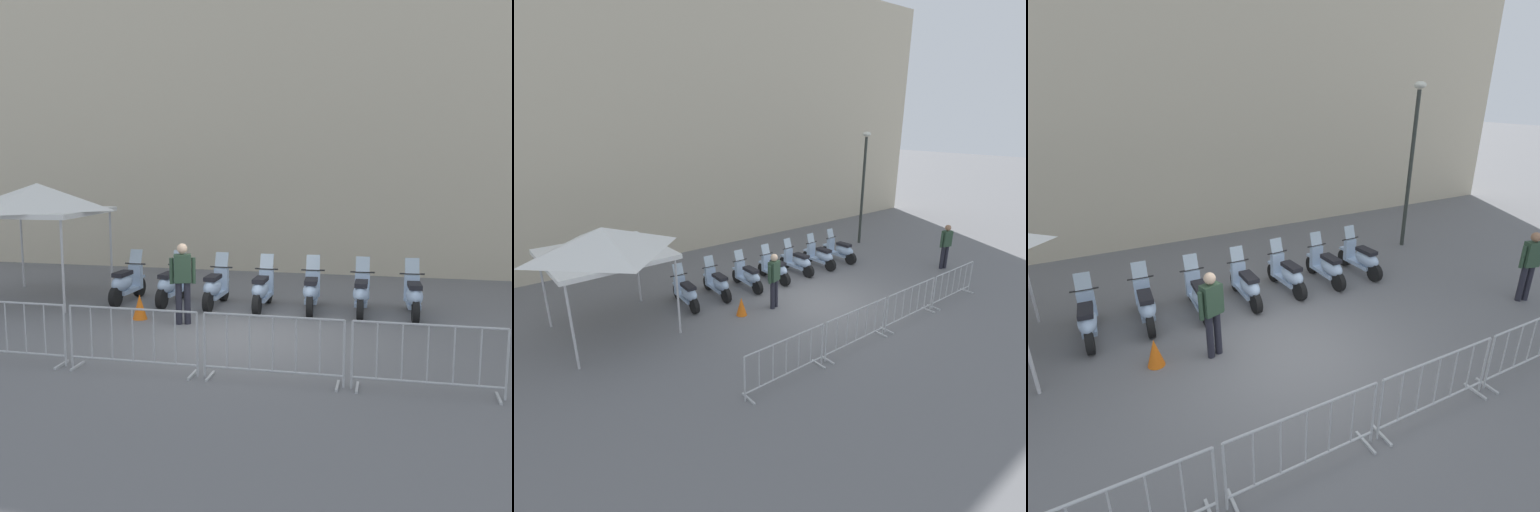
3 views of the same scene
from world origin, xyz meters
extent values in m
plane|color=slate|center=(0.00, 0.00, 0.00)|extent=(120.00, 120.00, 0.00)
cube|color=beige|center=(0.24, 8.45, 5.66)|extent=(28.06, 3.20, 11.32)
cylinder|color=black|center=(-3.30, 3.09, 0.24)|extent=(0.18, 0.49, 0.48)
cylinder|color=black|center=(-3.41, 1.85, 0.24)|extent=(0.18, 0.49, 0.48)
cube|color=#A8C1E0|center=(-3.36, 2.47, 0.28)|extent=(0.36, 0.89, 0.10)
ellipsoid|color=#A8C1E0|center=(-3.38, 2.19, 0.52)|extent=(0.43, 0.87, 0.40)
cube|color=black|center=(-3.38, 2.22, 0.74)|extent=(0.33, 0.62, 0.10)
cube|color=#A8C1E0|center=(-3.32, 2.90, 0.55)|extent=(0.35, 0.17, 0.60)
cylinder|color=black|center=(-3.32, 2.90, 0.88)|extent=(0.56, 0.09, 0.04)
cube|color=silver|center=(-3.31, 2.95, 1.06)|extent=(0.33, 0.17, 0.35)
cube|color=#A8C1E0|center=(-3.30, 3.09, 0.51)|extent=(0.23, 0.34, 0.06)
cylinder|color=black|center=(-2.16, 3.11, 0.24)|extent=(0.18, 0.49, 0.48)
cylinder|color=black|center=(-2.27, 1.88, 0.24)|extent=(0.18, 0.49, 0.48)
cube|color=#A8C1E0|center=(-2.21, 2.50, 0.28)|extent=(0.35, 0.89, 0.10)
ellipsoid|color=#A8C1E0|center=(-2.24, 2.22, 0.52)|extent=(0.43, 0.87, 0.40)
cube|color=black|center=(-2.23, 2.25, 0.74)|extent=(0.33, 0.62, 0.10)
cube|color=#A8C1E0|center=(-2.18, 2.93, 0.55)|extent=(0.35, 0.17, 0.60)
cylinder|color=black|center=(-2.18, 2.93, 0.88)|extent=(0.56, 0.08, 0.04)
cube|color=silver|center=(-2.17, 2.98, 1.06)|extent=(0.33, 0.17, 0.35)
cube|color=#A8C1E0|center=(-2.16, 3.11, 0.51)|extent=(0.23, 0.34, 0.06)
cylinder|color=black|center=(-1.04, 2.99, 0.24)|extent=(0.17, 0.49, 0.48)
cylinder|color=black|center=(-1.11, 1.75, 0.24)|extent=(0.17, 0.49, 0.48)
cube|color=#A8C1E0|center=(-1.07, 2.37, 0.28)|extent=(0.33, 0.88, 0.10)
ellipsoid|color=#A8C1E0|center=(-1.09, 2.10, 0.52)|extent=(0.41, 0.86, 0.40)
cube|color=black|center=(-1.09, 2.13, 0.74)|extent=(0.31, 0.61, 0.10)
cube|color=#A8C1E0|center=(-1.05, 2.81, 0.55)|extent=(0.35, 0.16, 0.60)
cylinder|color=black|center=(-1.05, 2.81, 0.88)|extent=(0.56, 0.07, 0.04)
cube|color=silver|center=(-1.05, 2.86, 1.06)|extent=(0.33, 0.16, 0.35)
cube|color=#A8C1E0|center=(-1.04, 2.99, 0.51)|extent=(0.22, 0.33, 0.06)
cylinder|color=black|center=(0.09, 2.94, 0.24)|extent=(0.16, 0.48, 0.48)
cylinder|color=black|center=(0.05, 1.70, 0.24)|extent=(0.16, 0.48, 0.48)
cube|color=#A8C1E0|center=(0.07, 2.32, 0.28)|extent=(0.31, 0.88, 0.10)
ellipsoid|color=#A8C1E0|center=(0.06, 2.04, 0.52)|extent=(0.39, 0.85, 0.40)
cube|color=black|center=(0.06, 2.07, 0.74)|extent=(0.30, 0.61, 0.10)
cube|color=#A8C1E0|center=(0.08, 2.75, 0.55)|extent=(0.34, 0.15, 0.60)
cylinder|color=black|center=(0.08, 2.75, 0.88)|extent=(0.56, 0.05, 0.04)
cube|color=silver|center=(0.08, 2.80, 1.06)|extent=(0.32, 0.15, 0.35)
cube|color=#A8C1E0|center=(0.09, 2.94, 0.51)|extent=(0.21, 0.33, 0.06)
cylinder|color=black|center=(1.19, 2.98, 0.24)|extent=(0.16, 0.48, 0.48)
cylinder|color=black|center=(1.23, 1.74, 0.24)|extent=(0.16, 0.48, 0.48)
cube|color=#A8C1E0|center=(1.21, 2.36, 0.28)|extent=(0.31, 0.88, 0.10)
ellipsoid|color=#A8C1E0|center=(1.22, 2.08, 0.52)|extent=(0.39, 0.85, 0.40)
cube|color=black|center=(1.22, 2.11, 0.74)|extent=(0.30, 0.61, 0.10)
cube|color=#A8C1E0|center=(1.19, 2.79, 0.55)|extent=(0.34, 0.15, 0.60)
cylinder|color=black|center=(1.19, 2.79, 0.88)|extent=(0.56, 0.06, 0.04)
cube|color=silver|center=(1.19, 2.84, 1.06)|extent=(0.32, 0.15, 0.35)
cube|color=#A8C1E0|center=(1.19, 2.98, 0.51)|extent=(0.21, 0.33, 0.06)
cylinder|color=black|center=(2.36, 2.91, 0.24)|extent=(0.15, 0.48, 0.48)
cylinder|color=black|center=(2.34, 1.67, 0.24)|extent=(0.15, 0.48, 0.48)
cube|color=#A8C1E0|center=(2.35, 2.29, 0.28)|extent=(0.29, 0.87, 0.10)
ellipsoid|color=#A8C1E0|center=(2.35, 2.01, 0.52)|extent=(0.37, 0.85, 0.40)
cube|color=black|center=(2.35, 2.04, 0.74)|extent=(0.29, 0.60, 0.10)
cube|color=#A8C1E0|center=(2.36, 2.72, 0.55)|extent=(0.34, 0.15, 0.60)
cylinder|color=black|center=(2.36, 2.72, 0.88)|extent=(0.56, 0.05, 0.04)
cube|color=silver|center=(2.36, 2.77, 1.06)|extent=(0.32, 0.14, 0.35)
cube|color=#A8C1E0|center=(2.36, 2.91, 0.51)|extent=(0.21, 0.32, 0.06)
cylinder|color=black|center=(3.47, 2.89, 0.24)|extent=(0.16, 0.48, 0.48)
cylinder|color=black|center=(3.51, 1.65, 0.24)|extent=(0.16, 0.48, 0.48)
cube|color=#A8C1E0|center=(3.49, 2.27, 0.28)|extent=(0.31, 0.88, 0.10)
ellipsoid|color=#A8C1E0|center=(3.50, 1.99, 0.52)|extent=(0.39, 0.85, 0.40)
cube|color=black|center=(3.50, 2.03, 0.74)|extent=(0.30, 0.61, 0.10)
cube|color=#A8C1E0|center=(3.48, 2.71, 0.55)|extent=(0.34, 0.15, 0.60)
cylinder|color=black|center=(3.48, 2.71, 0.88)|extent=(0.56, 0.05, 0.04)
cube|color=silver|center=(3.48, 2.76, 1.06)|extent=(0.32, 0.15, 0.35)
cube|color=#A8C1E0|center=(3.47, 2.89, 0.51)|extent=(0.21, 0.33, 0.06)
cube|color=#B2B5B7|center=(-4.55, -2.34, 0.02)|extent=(0.05, 0.44, 0.04)
cube|color=#B2B5B7|center=(-2.53, -2.39, 0.02)|extent=(0.05, 0.44, 0.04)
cylinder|color=#B2B5B7|center=(-4.64, -2.33, 0.53)|extent=(0.04, 0.04, 1.05)
cylinder|color=#B2B5B7|center=(-2.44, -2.40, 0.53)|extent=(0.04, 0.04, 1.05)
cylinder|color=#B2B5B7|center=(-3.54, -2.37, 1.05)|extent=(2.19, 0.10, 0.04)
cylinder|color=#B2B5B7|center=(-3.54, -2.37, 0.18)|extent=(2.19, 0.10, 0.04)
cylinder|color=#B2B5B7|center=(-4.27, -2.34, 0.61)|extent=(0.02, 0.02, 0.87)
cylinder|color=#B2B5B7|center=(-3.91, -2.35, 0.61)|extent=(0.02, 0.02, 0.87)
cylinder|color=#B2B5B7|center=(-3.54, -2.37, 0.61)|extent=(0.02, 0.02, 0.87)
cylinder|color=#B2B5B7|center=(-3.18, -2.38, 0.61)|extent=(0.02, 0.02, 0.87)
cylinder|color=#B2B5B7|center=(-2.81, -2.39, 0.61)|extent=(0.02, 0.02, 0.87)
cube|color=#B2B5B7|center=(-2.24, -2.40, 0.02)|extent=(0.05, 0.44, 0.04)
cube|color=#B2B5B7|center=(-0.22, -2.46, 0.02)|extent=(0.05, 0.44, 0.04)
cylinder|color=#B2B5B7|center=(-2.32, -2.40, 0.53)|extent=(0.04, 0.04, 1.05)
cylinder|color=#B2B5B7|center=(-0.13, -2.46, 0.53)|extent=(0.04, 0.04, 1.05)
cylinder|color=#B2B5B7|center=(-1.23, -2.43, 1.05)|extent=(2.19, 0.10, 0.04)
cylinder|color=#B2B5B7|center=(-1.23, -2.43, 0.18)|extent=(2.19, 0.10, 0.04)
cylinder|color=#B2B5B7|center=(-1.96, -2.41, 0.61)|extent=(0.02, 0.02, 0.87)
cylinder|color=#B2B5B7|center=(-1.59, -2.42, 0.61)|extent=(0.02, 0.02, 0.87)
cylinder|color=#B2B5B7|center=(-1.23, -2.43, 0.61)|extent=(0.02, 0.02, 0.87)
cylinder|color=#B2B5B7|center=(-0.86, -2.44, 0.61)|extent=(0.02, 0.02, 0.87)
cylinder|color=#B2B5B7|center=(-0.50, -2.45, 0.61)|extent=(0.02, 0.02, 0.87)
cube|color=#B2B5B7|center=(0.08, -2.47, 0.02)|extent=(0.05, 0.44, 0.04)
cube|color=#B2B5B7|center=(2.09, -2.53, 0.02)|extent=(0.05, 0.44, 0.04)
cylinder|color=#B2B5B7|center=(-0.01, -2.47, 0.53)|extent=(0.04, 0.04, 1.05)
cylinder|color=#B2B5B7|center=(2.18, -2.53, 0.53)|extent=(0.04, 0.04, 1.05)
cylinder|color=#B2B5B7|center=(1.09, -2.50, 1.05)|extent=(2.19, 0.10, 0.04)
cylinder|color=#B2B5B7|center=(1.09, -2.50, 0.18)|extent=(2.19, 0.10, 0.04)
cylinder|color=#B2B5B7|center=(0.35, -2.48, 0.61)|extent=(0.02, 0.02, 0.87)
cylinder|color=#B2B5B7|center=(0.72, -2.49, 0.61)|extent=(0.02, 0.02, 0.87)
cylinder|color=#B2B5B7|center=(1.09, -2.50, 0.61)|extent=(0.02, 0.02, 0.87)
cylinder|color=#B2B5B7|center=(1.45, -2.51, 0.61)|extent=(0.02, 0.02, 0.87)
cylinder|color=#B2B5B7|center=(1.82, -2.52, 0.61)|extent=(0.02, 0.02, 0.87)
cube|color=#B2B5B7|center=(2.39, -2.54, 0.02)|extent=(0.05, 0.44, 0.04)
cube|color=#B2B5B7|center=(4.41, -2.59, 0.02)|extent=(0.05, 0.44, 0.04)
cylinder|color=#B2B5B7|center=(2.30, -2.53, 0.53)|extent=(0.04, 0.04, 1.05)
cylinder|color=#B2B5B7|center=(4.50, -2.60, 0.53)|extent=(0.04, 0.04, 1.05)
cylinder|color=#B2B5B7|center=(3.40, -2.56, 1.05)|extent=(2.19, 0.10, 0.04)
cylinder|color=#B2B5B7|center=(3.40, -2.56, 0.18)|extent=(2.19, 0.10, 0.04)
cylinder|color=#B2B5B7|center=(2.67, -2.54, 0.61)|extent=(0.02, 0.02, 0.87)
cylinder|color=#B2B5B7|center=(3.03, -2.55, 0.61)|extent=(0.02, 0.02, 0.87)
cylinder|color=#B2B5B7|center=(3.40, -2.56, 0.61)|extent=(0.02, 0.02, 0.87)
cylinder|color=#B2B5B7|center=(3.76, -2.58, 0.61)|extent=(0.02, 0.02, 0.87)
cylinder|color=#B2B5B7|center=(4.13, -2.59, 0.61)|extent=(0.02, 0.02, 0.87)
cylinder|color=#2D332D|center=(6.16, 3.34, 2.38)|extent=(0.12, 0.12, 4.75)
ellipsoid|color=silver|center=(6.16, 3.34, 4.87)|extent=(0.36, 0.36, 0.20)
cylinder|color=#23232D|center=(-1.26, 0.66, 0.45)|extent=(0.14, 0.14, 0.90)
cylinder|color=#23232D|center=(-1.43, 0.61, 0.45)|extent=(0.14, 0.14, 0.90)
cube|color=#2D4733|center=(-1.34, 0.63, 1.20)|extent=(0.41, 0.32, 0.60)
sphere|color=beige|center=(-1.34, 0.63, 1.62)|extent=(0.22, 0.22, 0.22)
cylinder|color=#2D4733|center=(-1.12, 0.70, 1.15)|extent=(0.09, 0.09, 0.55)
cylinder|color=#2D4733|center=(-1.56, 0.57, 1.15)|extent=(0.09, 0.09, 0.55)
cylinder|color=#23232D|center=(5.83, -0.89, 0.45)|extent=(0.14, 0.14, 0.90)
cylinder|color=#23232D|center=(6.00, -0.95, 0.45)|extent=(0.14, 0.14, 0.90)
cube|color=#2D4733|center=(5.91, -0.92, 1.20)|extent=(0.41, 0.32, 0.60)
sphere|color=#9E7051|center=(5.91, -0.92, 1.62)|extent=(0.22, 0.22, 0.22)
cylinder|color=#2D4733|center=(5.70, -0.85, 1.15)|extent=(0.09, 0.09, 0.55)
cylinder|color=#2D4733|center=(6.13, -0.99, 1.15)|extent=(0.09, 0.09, 0.55)
cylinder|color=silver|center=(-6.92, 1.06, 1.08)|extent=(0.06, 0.06, 2.15)
cylinder|color=silver|center=(-4.31, 1.06, 1.08)|extent=(0.06, 0.06, 2.15)
cylinder|color=silver|center=(-6.92, 3.67, 1.08)|extent=(0.06, 0.06, 2.15)
cylinder|color=silver|center=(-4.31, 3.67, 1.08)|extent=(0.06, 0.06, 2.15)
cube|color=white|center=(-5.61, 2.36, 2.20)|extent=(2.91, 2.91, 0.12)
pyramid|color=white|center=(-5.61, 2.36, 2.58)|extent=(2.91, 2.91, 0.65)
cone|color=orange|center=(-2.41, 0.86, 0.28)|extent=(0.32, 0.32, 0.55)
camera|label=1|loc=(2.54, -11.49, 3.34)|focal=42.84mm
camera|label=2|loc=(-8.69, -8.01, 5.51)|focal=28.55mm
camera|label=3|loc=(-3.40, -5.72, 4.71)|focal=28.52mm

